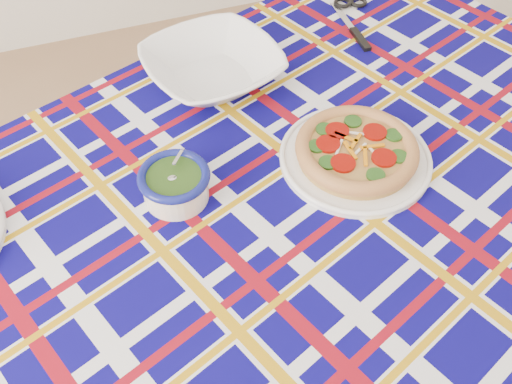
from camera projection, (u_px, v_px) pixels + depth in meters
name	position (u px, v px, depth m)	size (l,w,h in m)	color
dining_table	(283.00, 224.00, 1.18)	(2.04, 1.67, 0.82)	brown
tablecloth	(284.00, 216.00, 1.16)	(1.79, 1.13, 0.12)	#09055A
main_focaccia_plate	(357.00, 150.00, 1.15)	(0.32, 0.32, 0.06)	#B1813E
pesto_bowl	(175.00, 183.00, 1.08)	(0.14, 0.14, 0.08)	#1A350E
serving_bowl	(213.00, 67.00, 1.32)	(0.31, 0.31, 0.08)	white
table_knife	(344.00, 17.00, 1.52)	(0.25, 0.02, 0.01)	silver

